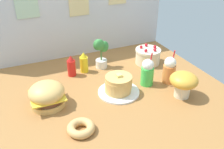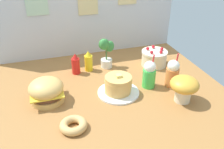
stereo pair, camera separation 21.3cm
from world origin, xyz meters
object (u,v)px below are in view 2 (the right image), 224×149
at_px(ketchup_bottle, 76,64).
at_px(cream_soda_cup, 149,74).
at_px(burger, 46,91).
at_px(donut_pink_glaze, 73,125).
at_px(layer_cake, 154,58).
at_px(potted_plant, 106,52).
at_px(orange_float_cup, 172,73).
at_px(mushroom_stool, 184,87).
at_px(pancake_stack, 118,86).
at_px(mustard_bottle, 89,61).

height_order(ketchup_bottle, cream_soda_cup, cream_soda_cup).
distance_m(burger, ketchup_bottle, 0.51).
relative_size(cream_soda_cup, donut_pink_glaze, 1.61).
distance_m(layer_cake, potted_plant, 0.53).
height_order(cream_soda_cup, potted_plant, potted_plant).
xyz_separation_m(orange_float_cup, mushroom_stool, (-0.03, -0.25, 0.01)).
height_order(pancake_stack, layer_cake, layer_cake).
distance_m(mustard_bottle, orange_float_cup, 0.85).
relative_size(burger, orange_float_cup, 0.88).
bearing_deg(cream_soda_cup, potted_plant, 118.58).
distance_m(pancake_stack, mustard_bottle, 0.52).
bearing_deg(pancake_stack, burger, 173.06).
bearing_deg(burger, layer_cake, 15.91).
xyz_separation_m(cream_soda_cup, orange_float_cup, (0.21, -0.05, 0.00)).
bearing_deg(burger, mustard_bottle, 43.05).
height_order(cream_soda_cup, orange_float_cup, same).
bearing_deg(orange_float_cup, ketchup_bottle, 148.61).
relative_size(donut_pink_glaze, potted_plant, 0.61).
xyz_separation_m(cream_soda_cup, mushroom_stool, (0.18, -0.30, 0.01)).
height_order(burger, potted_plant, potted_plant).
bearing_deg(donut_pink_glaze, mustard_bottle, 70.25).
relative_size(layer_cake, donut_pink_glaze, 1.34).
distance_m(mustard_bottle, donut_pink_glaze, 0.90).
bearing_deg(burger, orange_float_cup, -4.78).
xyz_separation_m(pancake_stack, orange_float_cup, (0.52, -0.02, 0.05)).
relative_size(ketchup_bottle, cream_soda_cup, 0.67).
xyz_separation_m(ketchup_bottle, mushroom_stool, (0.78, -0.75, 0.04)).
relative_size(mustard_bottle, mushroom_stool, 0.91).
bearing_deg(burger, potted_plant, 34.30).
xyz_separation_m(burger, mustard_bottle, (0.46, 0.43, 0.00)).
bearing_deg(pancake_stack, layer_cake, 36.58).
height_order(burger, donut_pink_glaze, burger).
height_order(pancake_stack, orange_float_cup, orange_float_cup).
xyz_separation_m(pancake_stack, donut_pink_glaze, (-0.46, -0.34, -0.04)).
height_order(pancake_stack, mushroom_stool, mushroom_stool).
relative_size(orange_float_cup, mushroom_stool, 1.36).
bearing_deg(mustard_bottle, pancake_stack, -72.74).
bearing_deg(cream_soda_cup, mustard_bottle, 134.29).
distance_m(orange_float_cup, potted_plant, 0.72).
bearing_deg(mushroom_stool, layer_cake, 85.15).
xyz_separation_m(orange_float_cup, donut_pink_glaze, (-0.98, -0.32, -0.10)).
relative_size(mustard_bottle, cream_soda_cup, 0.67).
bearing_deg(mushroom_stool, potted_plant, 119.54).
bearing_deg(ketchup_bottle, potted_plant, 7.14).
bearing_deg(cream_soda_cup, donut_pink_glaze, -154.43).
distance_m(burger, potted_plant, 0.79).
bearing_deg(ketchup_bottle, pancake_stack, -58.37).
height_order(pancake_stack, ketchup_bottle, ketchup_bottle).
xyz_separation_m(layer_cake, potted_plant, (-0.50, 0.11, 0.09)).
bearing_deg(pancake_stack, orange_float_cup, -2.23).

